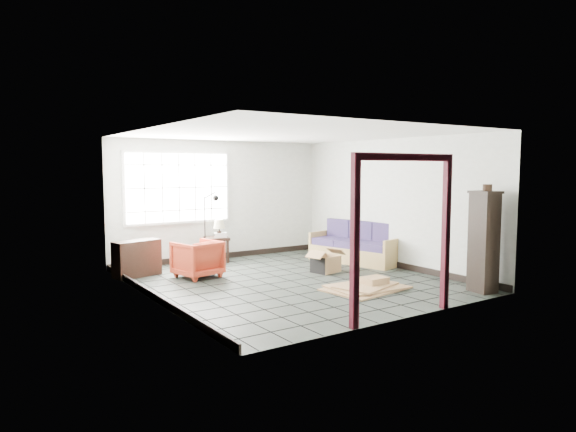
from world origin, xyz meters
TOP-DOWN VIEW (x-y plane):
  - ground at (0.00, 0.00)m, footprint 5.50×5.50m
  - room_shell at (0.00, 0.03)m, footprint 5.02×5.52m
  - window_panel at (-1.00, 2.70)m, footprint 2.32×0.08m
  - doorway_trim at (0.00, -2.70)m, footprint 1.80×0.08m
  - futon_sofa at (2.21, 0.75)m, footprint 1.18×2.08m
  - armchair at (-1.25, 1.21)m, footprint 0.87×0.83m
  - side_table at (-0.28, 2.40)m, footprint 0.60×0.60m
  - table_lamp at (-0.25, 2.34)m, footprint 0.26×0.26m
  - projector at (-0.21, 2.35)m, footprint 0.32×0.29m
  - floor_lamp at (-0.45, 2.36)m, footprint 0.39×0.27m
  - console_shelf at (-2.15, 1.91)m, footprint 0.92×0.53m
  - tall_shelf at (2.15, -2.40)m, footprint 0.42×0.50m
  - pot at (2.14, -2.44)m, footprint 0.15×0.15m
  - open_box at (1.00, 0.26)m, footprint 0.85×0.53m
  - cardboard_pile at (0.71, -1.23)m, footprint 1.45×1.12m

SIDE VIEW (x-z plane):
  - ground at x=0.00m, z-range 0.00..0.00m
  - cardboard_pile at x=0.71m, z-range -0.05..0.15m
  - open_box at x=1.00m, z-range -0.06..0.38m
  - futon_sofa at x=2.21m, z-range -0.12..0.75m
  - console_shelf at x=-2.15m, z-range 0.00..0.67m
  - armchair at x=-1.25m, z-range 0.00..0.75m
  - side_table at x=-0.28m, z-range 0.17..0.71m
  - projector at x=-0.21m, z-range 0.54..0.63m
  - table_lamp at x=-0.25m, z-range 0.61..0.99m
  - floor_lamp at x=-0.45m, z-range 0.05..1.56m
  - tall_shelf at x=2.15m, z-range 0.01..1.66m
  - doorway_trim at x=0.00m, z-range 0.28..2.48m
  - window_panel at x=-1.00m, z-range 0.84..2.36m
  - room_shell at x=0.00m, z-range 0.37..2.98m
  - pot at x=2.14m, z-range 1.64..1.75m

